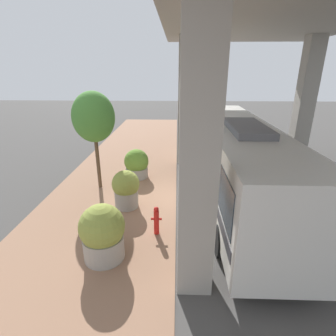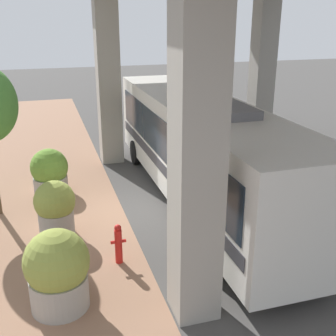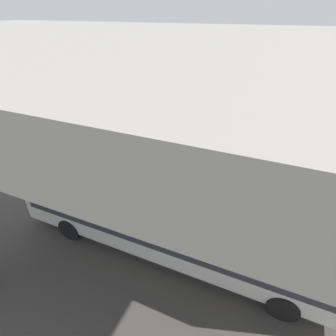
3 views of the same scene
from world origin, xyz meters
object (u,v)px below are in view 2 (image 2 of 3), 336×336
(planter_front, at_px, (55,208))
(planter_back, at_px, (50,172))
(bus, at_px, (200,145))
(fire_hydrant, at_px, (118,244))
(planter_middle, at_px, (58,271))

(planter_front, height_order, planter_back, planter_front)
(bus, height_order, fire_hydrant, bus)
(bus, distance_m, fire_hydrant, 4.68)
(bus, relative_size, planter_middle, 6.76)
(planter_front, bearing_deg, planter_back, 90.78)
(bus, xyz_separation_m, planter_front, (-4.73, -1.06, -1.12))
(planter_middle, bearing_deg, fire_hydrant, 41.21)
(planter_front, distance_m, planter_back, 3.31)
(fire_hydrant, xyz_separation_m, planter_front, (-1.43, 1.94, 0.30))
(fire_hydrant, height_order, planter_front, planter_front)
(planter_front, bearing_deg, fire_hydrant, -53.63)
(fire_hydrant, distance_m, planter_back, 5.45)
(fire_hydrant, distance_m, planter_front, 2.43)
(planter_back, bearing_deg, fire_hydrant, -74.32)
(bus, xyz_separation_m, planter_middle, (-4.83, -4.34, -1.07))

